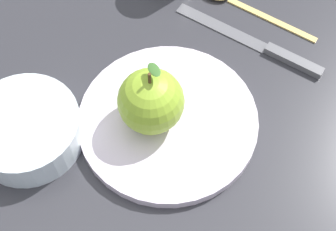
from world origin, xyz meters
TOP-DOWN VIEW (x-y plane):
  - ground_plane at (0.00, 0.00)m, footprint 2.40×2.40m
  - dinner_plate at (-0.01, 0.02)m, footprint 0.22×0.22m
  - apple at (-0.02, 0.04)m, footprint 0.08×0.08m
  - side_bowl at (-0.11, 0.16)m, footprint 0.13×0.13m
  - knife at (0.16, -0.03)m, footprint 0.03×0.22m

SIDE VIEW (x-z plane):
  - ground_plane at x=0.00m, z-range 0.00..0.00m
  - knife at x=0.16m, z-range 0.00..0.01m
  - dinner_plate at x=-0.01m, z-range 0.00..0.02m
  - side_bowl at x=-0.11m, z-range 0.00..0.05m
  - apple at x=-0.02m, z-range 0.01..0.10m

